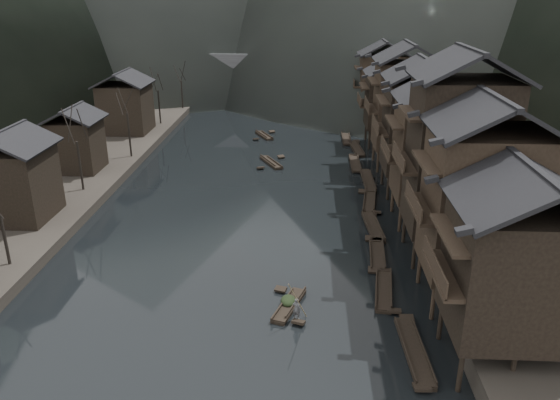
{
  "coord_description": "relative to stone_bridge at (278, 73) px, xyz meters",
  "views": [
    {
      "loc": [
        5.62,
        -34.94,
        20.72
      ],
      "look_at": [
        3.32,
        11.5,
        2.5
      ],
      "focal_mm": 35.0,
      "sensor_mm": 36.0,
      "label": 1
    }
  ],
  "objects": [
    {
      "name": "stilt_houses",
      "position": [
        17.28,
        -53.4,
        3.77
      ],
      "size": [
        9.0,
        67.6,
        16.86
      ],
      "color": "black",
      "rests_on": "ground"
    },
    {
      "name": "midriver_boats",
      "position": [
        0.46,
        -20.35,
        -4.91
      ],
      "size": [
        8.64,
        46.12,
        0.45
      ],
      "color": "black",
      "rests_on": "water"
    },
    {
      "name": "right_bank",
      "position": [
        35.0,
        -32.0,
        -4.21
      ],
      "size": [
        40.0,
        200.0,
        1.8
      ],
      "primitive_type": "cube",
      "color": "#2D2823",
      "rests_on": "ground"
    },
    {
      "name": "moored_sampans",
      "position": [
        12.0,
        -53.18,
        -4.91
      ],
      "size": [
        2.84,
        57.95,
        0.47
      ],
      "color": "black",
      "rests_on": "water"
    },
    {
      "name": "left_houses",
      "position": [
        -20.5,
        -51.88,
        0.55
      ],
      "size": [
        8.1,
        53.2,
        8.73
      ],
      "color": "black",
      "rests_on": "left_bank"
    },
    {
      "name": "left_bank",
      "position": [
        -35.0,
        -32.0,
        -4.51
      ],
      "size": [
        40.0,
        200.0,
        1.2
      ],
      "primitive_type": "cube",
      "color": "#2D2823",
      "rests_on": "ground"
    },
    {
      "name": "water",
      "position": [
        0.0,
        -72.0,
        -5.11
      ],
      "size": [
        300.0,
        300.0,
        0.0
      ],
      "primitive_type": "plane",
      "color": "black",
      "rests_on": "ground"
    },
    {
      "name": "bamboo_pole",
      "position": [
        5.39,
        -76.13,
        -1.1
      ],
      "size": [
        1.51,
        1.89,
        4.07
      ],
      "primitive_type": "cylinder",
      "rotation": [
        0.52,
        0.0,
        -0.67
      ],
      "color": "#8C7A51",
      "rests_on": "boatman"
    },
    {
      "name": "boatman",
      "position": [
        5.19,
        -76.13,
        -3.91
      ],
      "size": [
        0.66,
        0.57,
        1.54
      ],
      "primitive_type": "imported",
      "rotation": [
        0.0,
        0.0,
        2.7
      ],
      "color": "#535456",
      "rests_on": "hero_sampan"
    },
    {
      "name": "cargo_heap",
      "position": [
        4.58,
        -74.29,
        -4.35
      ],
      "size": [
        1.08,
        1.41,
        0.65
      ],
      "primitive_type": "ellipsoid",
      "color": "black",
      "rests_on": "hero_sampan"
    },
    {
      "name": "stone_bridge",
      "position": [
        0.0,
        0.0,
        0.0
      ],
      "size": [
        40.0,
        6.0,
        9.0
      ],
      "color": "#4C4C4F",
      "rests_on": "ground"
    },
    {
      "name": "bare_trees",
      "position": [
        -17.0,
        -47.59,
        1.5
      ],
      "size": [
        3.91,
        72.76,
        7.81
      ],
      "color": "black",
      "rests_on": "left_bank"
    },
    {
      "name": "hero_sampan",
      "position": [
        4.65,
        -74.5,
        -4.91
      ],
      "size": [
        2.37,
        4.9,
        0.43
      ],
      "color": "black",
      "rests_on": "water"
    }
  ]
}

